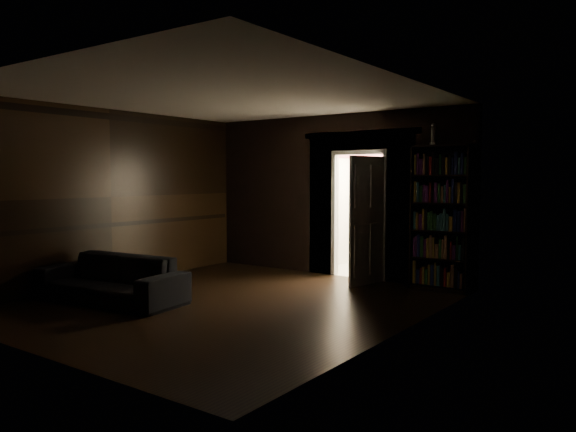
% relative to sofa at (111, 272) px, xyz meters
% --- Properties ---
extents(ground, '(5.50, 5.50, 0.00)m').
position_rel_sofa_xyz_m(ground, '(1.40, 0.86, -0.42)').
color(ground, black).
rests_on(ground, ground).
extents(room_walls, '(5.02, 5.61, 2.84)m').
position_rel_sofa_xyz_m(room_walls, '(1.39, 1.93, 1.27)').
color(room_walls, black).
rests_on(room_walls, ground).
extents(kitchen_alcove, '(2.20, 1.80, 2.60)m').
position_rel_sofa_xyz_m(kitchen_alcove, '(1.90, 4.73, 0.79)').
color(kitchen_alcove, '#B0A799').
rests_on(kitchen_alcove, ground).
extents(sofa, '(2.25, 1.18, 0.83)m').
position_rel_sofa_xyz_m(sofa, '(0.00, 0.00, 0.00)').
color(sofa, black).
rests_on(sofa, ground).
extents(bookshelf, '(0.96, 0.61, 2.20)m').
position_rel_sofa_xyz_m(bookshelf, '(3.40, 3.45, 0.68)').
color(bookshelf, black).
rests_on(bookshelf, ground).
extents(refrigerator, '(0.92, 0.89, 1.65)m').
position_rel_sofa_xyz_m(refrigerator, '(2.09, 4.90, 0.41)').
color(refrigerator, white).
rests_on(refrigerator, ground).
extents(door, '(0.21, 0.84, 2.05)m').
position_rel_sofa_xyz_m(door, '(2.29, 3.17, 0.61)').
color(door, silver).
rests_on(door, ground).
extents(figurine, '(0.12, 0.12, 0.33)m').
position_rel_sofa_xyz_m(figurine, '(3.26, 3.43, 1.95)').
color(figurine, white).
rests_on(figurine, bookshelf).
extents(bottles, '(0.64, 0.13, 0.26)m').
position_rel_sofa_xyz_m(bottles, '(2.10, 4.85, 1.36)').
color(bottles, black).
rests_on(bottles, refrigerator).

